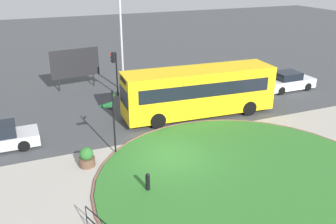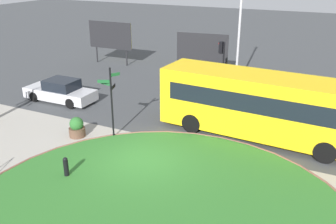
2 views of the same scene
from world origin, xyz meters
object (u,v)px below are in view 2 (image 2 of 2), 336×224
bollard_foreground (66,167)px  lamppost_tall (240,22)px  traffic_light_near (222,55)px  planter_near_signpost (77,128)px  signpost_directional (111,97)px  car_near_lane (61,91)px  bus_yellow (262,105)px  billboard_right (110,36)px  billboard_left (202,49)px

bollard_foreground → lamppost_tall: bearing=78.0°
traffic_light_near → planter_near_signpost: size_ratio=3.25×
signpost_directional → traffic_light_near: 9.56m
bollard_foreground → traffic_light_near: bearing=80.9°
bollard_foreground → car_near_lane: size_ratio=0.20×
signpost_directional → planter_near_signpost: signpost_directional is taller
bollard_foreground → bus_yellow: bus_yellow is taller
bus_yellow → car_near_lane: (-12.50, -0.23, -1.07)m
signpost_directional → car_near_lane: bearing=153.3°
traffic_light_near → bollard_foreground: bearing=94.9°
planter_near_signpost → billboard_right: bearing=117.0°
signpost_directional → traffic_light_near: (2.58, 9.20, 0.37)m
bollard_foreground → car_near_lane: 9.44m
signpost_directional → lamppost_tall: (3.43, 9.95, 2.47)m
car_near_lane → billboard_right: 9.73m
bus_yellow → traffic_light_near: size_ratio=3.01×
bollard_foreground → planter_near_signpost: 3.89m
bollard_foreground → bus_yellow: (6.19, 7.24, 1.24)m
car_near_lane → lamppost_tall: bearing=-143.3°
signpost_directional → bollard_foreground: 4.42m
billboard_right → planter_near_signpost: 14.71m
lamppost_tall → billboard_left: (-3.34, 2.18, -2.50)m
traffic_light_near → signpost_directional: bearing=88.3°
car_near_lane → billboard_right: size_ratio=1.12×
traffic_light_near → billboard_right: size_ratio=0.82×
billboard_left → car_near_lane: bearing=-130.3°
billboard_right → car_near_lane: bearing=-76.5°
traffic_light_near → billboard_right: billboard_right is taller
bus_yellow → billboard_left: billboard_left is taller
traffic_light_near → billboard_right: bearing=-1.5°
traffic_light_near → lamppost_tall: 2.38m
car_near_lane → traffic_light_near: 10.67m
traffic_light_near → billboard_left: size_ratio=0.86×
billboard_left → planter_near_signpost: billboard_left is taller
bus_yellow → lamppost_tall: (-3.21, 6.78, 2.88)m
bollard_foreground → car_near_lane: (-6.31, 7.02, 0.17)m
lamppost_tall → planter_near_signpost: lamppost_tall is taller
lamppost_tall → billboard_left: size_ratio=2.19×
signpost_directional → billboard_right: 14.73m
lamppost_tall → billboard_right: bearing=169.0°
car_near_lane → traffic_light_near: size_ratio=1.36×
traffic_light_near → planter_near_signpost: 11.02m
billboard_left → billboard_right: (-8.34, 0.08, 0.32)m
traffic_light_near → bus_yellow: bearing=137.9°
bus_yellow → billboard_left: bearing=-50.5°
signpost_directional → car_near_lane: 6.72m
billboard_right → bollard_foreground: bearing=-62.8°
bollard_foreground → traffic_light_near: size_ratio=0.27×
traffic_light_near → billboard_left: (-2.48, 2.93, -0.41)m
signpost_directional → billboard_right: (-8.24, 12.21, 0.29)m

